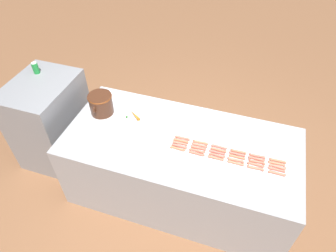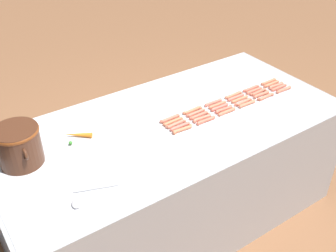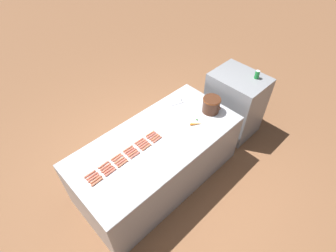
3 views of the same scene
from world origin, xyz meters
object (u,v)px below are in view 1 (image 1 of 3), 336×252
Objects in this scene: hot_dog_21 at (219,150)px; bean_pot at (101,103)px; hot_dog_5 at (178,149)px; hot_dog_7 at (256,165)px; hot_dog_9 at (217,155)px; hot_dog_10 at (197,151)px; hot_dog_0 at (277,173)px; hot_dog_1 at (255,168)px; hot_dog_24 at (278,161)px; hot_dog_11 at (179,146)px; hot_dog_15 at (217,152)px; hot_dog_13 at (257,162)px; hot_dog_14 at (237,157)px; hot_dog_8 at (236,160)px; hot_dog_22 at (200,145)px; hot_dog_18 at (277,164)px; soda_can at (35,68)px; hot_dog_28 at (200,142)px; hot_dog_2 at (236,163)px; hot_dog_6 at (277,170)px; hot_dog_4 at (197,153)px; hot_dog_20 at (237,154)px; hot_dog_17 at (180,143)px; hot_dog_3 at (216,158)px; hot_dog_16 at (198,148)px; hot_dog_12 at (278,167)px; serving_spoon at (95,145)px; hot_dog_26 at (238,152)px; hot_dog_19 at (257,159)px; hot_dog_25 at (257,156)px; hot_dog_23 at (181,141)px; hot_dog_29 at (182,138)px; back_cabinet at (51,121)px; hot_dog_27 at (219,147)px; carrot at (134,115)px.

bean_pot is at bearing 83.20° from hot_dog_21.
hot_dog_7 is (0.03, -0.70, 0.00)m from hot_dog_5.
hot_dog_10 is at bearing 90.73° from hot_dog_9.
hot_dog_0 is at bearing -98.15° from bean_pot.
hot_dog_24 is (0.14, -0.18, 0.00)m from hot_dog_1.
hot_dog_11 is (0.00, 0.35, 0.00)m from hot_dog_9.
bean_pot reaches higher than hot_dog_15.
hot_dog_21 is (0.07, -0.18, 0.00)m from hot_dog_10.
hot_dog_14 is at bearing 89.71° from hot_dog_13.
hot_dog_8 and hot_dog_22 have the same top height.
soda_can reaches higher than hot_dog_18.
hot_dog_1 is at bearing -105.36° from hot_dog_28.
hot_dog_24 is (0.14, -0.35, 0.00)m from hot_dog_2.
hot_dog_18 is at bearing -82.15° from hot_dog_9.
hot_dog_6 is 1.19× the size of soda_can.
hot_dog_4 and hot_dog_20 have the same top height.
hot_dog_13 is (0.04, -0.18, 0.00)m from hot_dog_8.
hot_dog_13 is at bearing -89.96° from hot_dog_17.
hot_dog_2 is 1.00× the size of hot_dog_10.
hot_dog_3 is 1.00× the size of hot_dog_5.
hot_dog_16 is (0.03, 0.70, 0.00)m from hot_dog_6.
hot_dog_4 and hot_dog_12 have the same top height.
hot_dog_12 reaches higher than serving_spoon.
hot_dog_26 is at bearing -78.20° from hot_dog_21.
hot_dog_21 is 1.27m from bean_pot.
hot_dog_15 is at bearing 166.96° from hot_dog_21.
hot_dog_5 and hot_dog_28 have the same top height.
hot_dog_19 is 0.03m from hot_dog_25.
hot_dog_3 is 0.35m from hot_dog_7.
hot_dog_13 is 1.00× the size of hot_dog_17.
hot_dog_6 and hot_dog_22 have the same top height.
hot_dog_23 is 0.18m from hot_dog_28.
hot_dog_11 is (0.03, 0.35, 0.00)m from hot_dog_3.
serving_spoon is (-0.34, 0.74, -0.00)m from hot_dog_29.
hot_dog_2 reaches higher than serving_spoon.
hot_dog_20 is at bearing -97.40° from soda_can.
hot_dog_4 and hot_dog_9 have the same top height.
serving_spoon is (-0.20, 1.44, -0.00)m from hot_dog_1.
hot_dog_20 and hot_dog_25 have the same top height.
hot_dog_16 is 1.00× the size of hot_dog_29.
hot_dog_9 is at bearing 101.67° from hot_dog_19.
hot_dog_21 is at bearing -90.43° from hot_dog_23.
hot_dog_17 is at bearing 178.67° from hot_dog_23.
hot_dog_27 is (-0.08, -1.95, 0.32)m from back_cabinet.
hot_dog_1 is 0.70m from hot_dog_5.
hot_dog_14 is at bearing -101.58° from carrot.
hot_dog_23 is at bearing 85.58° from hot_dog_6.
hot_dog_5 is at bearing 89.86° from hot_dog_3.
soda_can is at bearing 80.60° from hot_dog_1.
hot_dog_28 is (0.07, 0.17, 0.00)m from hot_dog_15.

